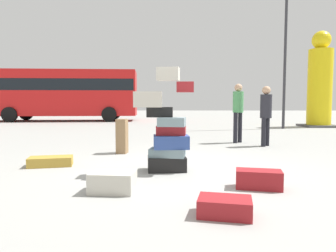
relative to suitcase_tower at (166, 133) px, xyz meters
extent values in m
plane|color=#9E9E99|center=(0.19, 0.13, -0.65)|extent=(80.00, 80.00, 0.00)
cube|color=black|center=(0.00, 0.05, -0.53)|extent=(0.68, 0.50, 0.24)
cube|color=gray|center=(0.02, 0.05, -0.34)|extent=(0.64, 0.48, 0.14)
cube|color=#334F99|center=(0.08, 0.03, -0.15)|extent=(0.62, 0.45, 0.22)
cube|color=maroon|center=(0.08, 0.09, 0.04)|extent=(0.51, 0.38, 0.16)
cube|color=gray|center=(0.09, -0.11, 0.19)|extent=(0.48, 0.36, 0.15)
cube|color=black|center=(-0.11, 0.07, 0.35)|extent=(0.44, 0.31, 0.17)
cube|color=beige|center=(-0.29, -0.17, 0.56)|extent=(0.45, 0.31, 0.25)
cube|color=maroon|center=(0.32, 0.10, 0.77)|extent=(0.30, 0.21, 0.17)
cube|color=beige|center=(0.03, -0.22, 0.96)|extent=(0.38, 0.28, 0.20)
cube|color=#B28C33|center=(-2.13, 0.41, -0.56)|extent=(0.83, 0.55, 0.17)
cube|color=beige|center=(-0.68, -1.22, -0.52)|extent=(0.60, 0.46, 0.26)
cube|color=olive|center=(-1.05, 1.88, -0.26)|extent=(0.25, 0.30, 0.78)
cube|color=maroon|center=(1.27, -1.04, -0.52)|extent=(0.65, 0.42, 0.25)
cube|color=maroon|center=(0.64, -2.07, -0.56)|extent=(0.60, 0.46, 0.19)
cylinder|color=black|center=(2.08, 3.85, -0.21)|extent=(0.12, 0.12, 0.88)
cylinder|color=black|center=(1.91, 3.70, -0.21)|extent=(0.12, 0.12, 0.88)
cylinder|color=#4C9959|center=(2.00, 3.77, 0.53)|extent=(0.30, 0.30, 0.60)
sphere|color=tan|center=(2.00, 3.77, 0.94)|extent=(0.22, 0.22, 0.22)
cylinder|color=black|center=(2.66, 3.15, -0.27)|extent=(0.12, 0.12, 0.75)
cylinder|color=black|center=(2.51, 2.99, -0.27)|extent=(0.12, 0.12, 0.75)
cylinder|color=#26262D|center=(2.58, 3.07, 0.41)|extent=(0.30, 0.30, 0.62)
sphere|color=tan|center=(2.58, 3.07, 0.83)|extent=(0.22, 0.22, 0.22)
cylinder|color=yellow|center=(7.14, 9.80, 1.19)|extent=(1.10, 1.10, 3.67)
sphere|color=yellow|center=(7.14, 9.80, 3.45)|extent=(0.86, 0.86, 0.86)
cube|color=#4C4C4C|center=(7.14, 9.80, -0.60)|extent=(1.54, 1.54, 0.10)
cube|color=red|center=(-6.68, 14.46, 1.10)|extent=(9.12, 3.16, 2.80)
cube|color=black|center=(-6.68, 14.46, 1.59)|extent=(8.95, 3.16, 0.70)
cylinder|color=black|center=(-3.86, 15.92, -0.20)|extent=(0.92, 0.32, 0.90)
cylinder|color=black|center=(-3.68, 13.43, -0.20)|extent=(0.92, 0.32, 0.90)
cylinder|color=black|center=(-9.67, 15.49, -0.20)|extent=(0.92, 0.32, 0.90)
cylinder|color=black|center=(-9.49, 13.00, -0.20)|extent=(0.92, 0.32, 0.90)
cylinder|color=#333338|center=(5.05, 8.66, 2.77)|extent=(0.12, 0.12, 6.85)
camera|label=1|loc=(0.09, -5.19, 0.51)|focal=33.24mm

